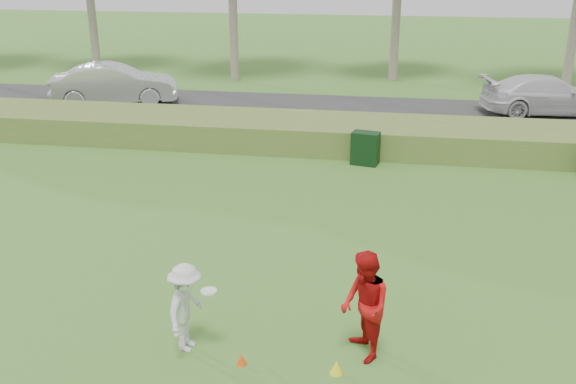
% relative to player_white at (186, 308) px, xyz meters
% --- Properties ---
extents(ground, '(120.00, 120.00, 0.00)m').
position_rel_player_white_xyz_m(ground, '(0.98, 0.22, -0.78)').
color(ground, '#387025').
rests_on(ground, ground).
extents(reed_strip, '(80.00, 3.00, 0.90)m').
position_rel_player_white_xyz_m(reed_strip, '(0.98, 12.22, -0.33)').
color(reed_strip, '#526E2C').
rests_on(reed_strip, ground).
extents(park_road, '(80.00, 6.00, 0.06)m').
position_rel_player_white_xyz_m(park_road, '(0.98, 17.22, -0.75)').
color(park_road, '#2D2D2D').
rests_on(park_road, ground).
extents(player_white, '(0.88, 1.06, 1.55)m').
position_rel_player_white_xyz_m(player_white, '(0.00, 0.00, 0.00)').
color(player_white, silver).
rests_on(player_white, ground).
extents(player_red, '(1.01, 1.11, 1.86)m').
position_rel_player_white_xyz_m(player_red, '(2.90, 0.27, 0.15)').
color(player_red, red).
rests_on(player_red, ground).
extents(cone_orange, '(0.17, 0.17, 0.19)m').
position_rel_player_white_xyz_m(cone_orange, '(0.99, -0.30, -0.68)').
color(cone_orange, '#FA4D0D').
rests_on(cone_orange, ground).
extents(cone_yellow, '(0.21, 0.21, 0.23)m').
position_rel_player_white_xyz_m(cone_yellow, '(2.52, -0.28, -0.66)').
color(cone_yellow, yellow).
rests_on(cone_yellow, ground).
extents(utility_cabinet, '(0.92, 0.68, 1.03)m').
position_rel_player_white_xyz_m(utility_cabinet, '(2.36, 10.47, -0.26)').
color(utility_cabinet, black).
rests_on(utility_cabinet, ground).
extents(car_mid, '(5.54, 3.41, 1.72)m').
position_rel_player_white_xyz_m(car_mid, '(-8.71, 16.87, 0.15)').
color(car_mid, silver).
rests_on(car_mid, park_road).
extents(car_right, '(5.57, 3.02, 1.53)m').
position_rel_player_white_xyz_m(car_right, '(9.24, 18.11, 0.05)').
color(car_right, silver).
rests_on(car_right, park_road).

